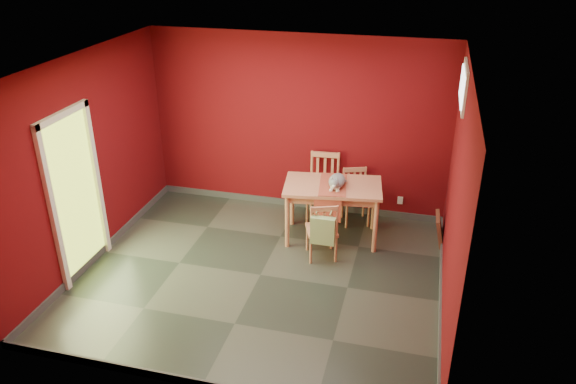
% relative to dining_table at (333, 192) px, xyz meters
% --- Properties ---
extents(ground, '(4.50, 4.50, 0.00)m').
position_rel_dining_table_xyz_m(ground, '(-0.70, -1.16, -0.73)').
color(ground, '#2D342D').
rests_on(ground, ground).
extents(room_shell, '(4.50, 4.50, 4.50)m').
position_rel_dining_table_xyz_m(room_shell, '(-0.70, -1.16, -0.68)').
color(room_shell, '#5A090D').
rests_on(room_shell, ground).
extents(doorway, '(0.06, 1.01, 2.13)m').
position_rel_dining_table_xyz_m(doorway, '(-2.93, -1.56, 0.40)').
color(doorway, '#B7D838').
rests_on(doorway, ground).
extents(window, '(0.05, 0.90, 0.50)m').
position_rel_dining_table_xyz_m(window, '(1.52, -0.16, 1.62)').
color(window, white).
rests_on(window, room_shell).
extents(outlet_plate, '(0.08, 0.02, 0.12)m').
position_rel_dining_table_xyz_m(outlet_plate, '(0.90, 0.82, -0.43)').
color(outlet_plate, silver).
rests_on(outlet_plate, room_shell).
extents(dining_table, '(1.42, 0.95, 0.83)m').
position_rel_dining_table_xyz_m(dining_table, '(0.00, 0.00, 0.00)').
color(dining_table, tan).
rests_on(dining_table, ground).
extents(table_runner, '(0.46, 0.81, 0.38)m').
position_rel_dining_table_xyz_m(table_runner, '(0.00, -0.13, 0.04)').
color(table_runner, '#AE4733').
rests_on(table_runner, dining_table).
extents(chair_far_left, '(0.50, 0.50, 1.00)m').
position_rel_dining_table_xyz_m(chair_far_left, '(-0.24, 0.60, -0.21)').
color(chair_far_left, tan).
rests_on(chair_far_left, ground).
extents(chair_far_right, '(0.49, 0.49, 0.82)m').
position_rel_dining_table_xyz_m(chair_far_right, '(0.25, 0.57, -0.31)').
color(chair_far_right, tan).
rests_on(chair_far_right, ground).
extents(chair_near, '(0.50, 0.50, 0.84)m').
position_rel_dining_table_xyz_m(chair_near, '(-0.03, -0.56, -0.30)').
color(chair_near, tan).
rests_on(chair_near, ground).
extents(tote_bag, '(0.32, 0.19, 0.44)m').
position_rel_dining_table_xyz_m(tote_bag, '(0.01, -0.76, -0.20)').
color(tote_bag, '#91B171').
rests_on(tote_bag, chair_near).
extents(cat, '(0.33, 0.50, 0.23)m').
position_rel_dining_table_xyz_m(cat, '(0.06, -0.04, 0.22)').
color(cat, slate).
rests_on(cat, table_runner).
extents(picture_frame, '(0.15, 0.42, 0.42)m').
position_rel_dining_table_xyz_m(picture_frame, '(1.48, 0.24, -0.52)').
color(picture_frame, brown).
rests_on(picture_frame, ground).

